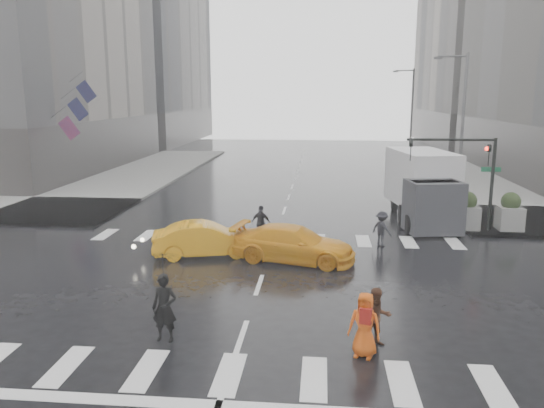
# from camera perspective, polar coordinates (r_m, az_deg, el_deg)

# --- Properties ---
(ground) EXTENTS (120.00, 120.00, 0.00)m
(ground) POSITION_cam_1_polar(r_m,az_deg,el_deg) (18.52, -1.40, -8.68)
(ground) COLOR black
(ground) RESTS_ON ground
(sidewalk_nw) EXTENTS (35.00, 35.00, 0.15)m
(sidewalk_nw) POSITION_cam_1_polar(r_m,az_deg,el_deg) (41.39, -26.10, 1.63)
(sidewalk_nw) COLOR slate
(sidewalk_nw) RESTS_ON ground
(building_ne_far) EXTENTS (26.05, 26.05, 36.00)m
(building_ne_far) POSITION_cam_1_polar(r_m,az_deg,el_deg) (78.64, 26.75, 17.67)
(building_ne_far) COLOR gray
(building_ne_far) RESTS_ON ground
(road_markings) EXTENTS (18.00, 48.00, 0.01)m
(road_markings) POSITION_cam_1_polar(r_m,az_deg,el_deg) (18.52, -1.40, -8.66)
(road_markings) COLOR silver
(road_markings) RESTS_ON ground
(traffic_signal_pole) EXTENTS (4.45, 0.42, 4.50)m
(traffic_signal_pole) POSITION_cam_1_polar(r_m,az_deg,el_deg) (26.37, 20.65, 3.91)
(traffic_signal_pole) COLOR black
(traffic_signal_pole) RESTS_ON ground
(street_lamp_near) EXTENTS (2.15, 0.22, 9.00)m
(street_lamp_near) POSITION_cam_1_polar(r_m,az_deg,el_deg) (36.34, 19.64, 8.66)
(street_lamp_near) COLOR #59595B
(street_lamp_near) RESTS_ON ground
(street_lamp_far) EXTENTS (2.15, 0.22, 9.00)m
(street_lamp_far) POSITION_cam_1_polar(r_m,az_deg,el_deg) (55.95, 14.68, 9.78)
(street_lamp_far) COLOR #59595B
(street_lamp_far) RESTS_ON ground
(planter_west) EXTENTS (1.10, 1.10, 1.80)m
(planter_west) POSITION_cam_1_polar(r_m,az_deg,el_deg) (26.48, 16.00, -0.68)
(planter_west) COLOR slate
(planter_west) RESTS_ON ground
(planter_mid) EXTENTS (1.10, 1.10, 1.80)m
(planter_mid) POSITION_cam_1_polar(r_m,az_deg,el_deg) (26.92, 20.19, -0.75)
(planter_mid) COLOR slate
(planter_mid) RESTS_ON ground
(planter_east) EXTENTS (1.10, 1.10, 1.80)m
(planter_east) POSITION_cam_1_polar(r_m,az_deg,el_deg) (27.50, 24.22, -0.81)
(planter_east) COLOR slate
(planter_east) RESTS_ON ground
(flag_cluster) EXTENTS (2.87, 3.06, 4.69)m
(flag_cluster) POSITION_cam_1_polar(r_m,az_deg,el_deg) (39.65, -20.54, 9.80)
(flag_cluster) COLOR #59595B
(flag_cluster) RESTS_ON ground
(pedestrian_black) EXTENTS (1.02, 1.03, 2.43)m
(pedestrian_black) POSITION_cam_1_polar(r_m,az_deg,el_deg) (14.31, -11.60, -8.49)
(pedestrian_black) COLOR black
(pedestrian_black) RESTS_ON ground
(pedestrian_brown) EXTENTS (0.89, 0.77, 1.58)m
(pedestrian_brown) POSITION_cam_1_polar(r_m,az_deg,el_deg) (14.29, 11.23, -11.87)
(pedestrian_brown) COLOR #472919
(pedestrian_brown) RESTS_ON ground
(pedestrian_orange) EXTENTS (0.94, 0.76, 1.67)m
(pedestrian_orange) POSITION_cam_1_polar(r_m,az_deg,el_deg) (13.69, 9.95, -12.66)
(pedestrian_orange) COLOR #D8500F
(pedestrian_orange) RESTS_ON ground
(pedestrian_far_a) EXTENTS (1.04, 0.79, 1.58)m
(pedestrian_far_a) POSITION_cam_1_polar(r_m,az_deg,el_deg) (23.81, -1.17, -2.05)
(pedestrian_far_a) COLOR black
(pedestrian_far_a) RESTS_ON ground
(pedestrian_far_b) EXTENTS (1.10, 1.08, 1.54)m
(pedestrian_far_b) POSITION_cam_1_polar(r_m,az_deg,el_deg) (23.34, 11.73, -2.64)
(pedestrian_far_b) COLOR black
(pedestrian_far_b) RESTS_ON ground
(taxi_mid) EXTENTS (4.44, 2.47, 1.39)m
(taxi_mid) POSITION_cam_1_polar(r_m,az_deg,el_deg) (21.68, -7.19, -3.79)
(taxi_mid) COLOR #F79E0D
(taxi_mid) RESTS_ON ground
(taxi_rear) EXTENTS (4.60, 2.84, 1.41)m
(taxi_rear) POSITION_cam_1_polar(r_m,az_deg,el_deg) (20.86, 2.35, -4.30)
(taxi_rear) COLOR #F79E0D
(taxi_rear) RESTS_ON ground
(box_truck) EXTENTS (2.52, 6.71, 3.57)m
(box_truck) POSITION_cam_1_polar(r_m,az_deg,el_deg) (28.14, 16.07, 1.94)
(box_truck) COLOR white
(box_truck) RESTS_ON ground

